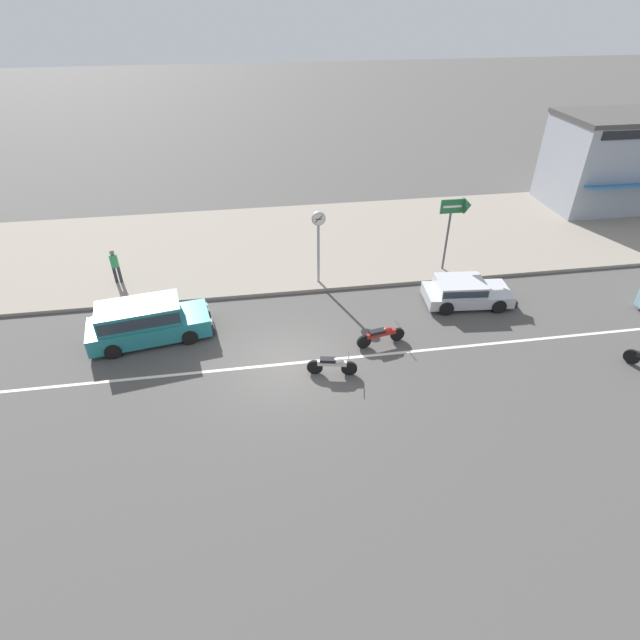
{
  "coord_description": "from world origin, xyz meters",
  "views": [
    {
      "loc": [
        -0.97,
        -14.01,
        11.48
      ],
      "look_at": [
        1.44,
        1.44,
        0.8
      ],
      "focal_mm": 28.0,
      "sensor_mm": 36.0,
      "label": 1
    }
  ],
  "objects_px": {
    "minivan_teal_2": "(145,321)",
    "arrow_signboard": "(463,210)",
    "hatchback_silver_0": "(465,291)",
    "motorcycle_0": "(382,335)",
    "shopfront_corner_warung": "(612,161)",
    "street_clock": "(318,231)",
    "pedestrian_by_shop": "(115,264)",
    "motorcycle_1": "(333,365)"
  },
  "relations": [
    {
      "from": "hatchback_silver_0",
      "to": "street_clock",
      "type": "xyz_separation_m",
      "value": [
        -5.89,
        2.53,
        2.01
      ]
    },
    {
      "from": "arrow_signboard",
      "to": "motorcycle_0",
      "type": "bearing_deg",
      "value": -133.49
    },
    {
      "from": "motorcycle_0",
      "to": "street_clock",
      "type": "xyz_separation_m",
      "value": [
        -1.67,
        4.83,
        2.18
      ]
    },
    {
      "from": "shopfront_corner_warung",
      "to": "hatchback_silver_0",
      "type": "bearing_deg",
      "value": -143.41
    },
    {
      "from": "pedestrian_by_shop",
      "to": "shopfront_corner_warung",
      "type": "height_order",
      "value": "shopfront_corner_warung"
    },
    {
      "from": "hatchback_silver_0",
      "to": "motorcycle_0",
      "type": "bearing_deg",
      "value": -151.34
    },
    {
      "from": "shopfront_corner_warung",
      "to": "motorcycle_1",
      "type": "bearing_deg",
      "value": -145.35
    },
    {
      "from": "motorcycle_1",
      "to": "shopfront_corner_warung",
      "type": "xyz_separation_m",
      "value": [
        18.86,
        13.04,
        2.34
      ]
    },
    {
      "from": "minivan_teal_2",
      "to": "arrow_signboard",
      "type": "xyz_separation_m",
      "value": [
        13.63,
        3.39,
        2.22
      ]
    },
    {
      "from": "motorcycle_0",
      "to": "pedestrian_by_shop",
      "type": "height_order",
      "value": "pedestrian_by_shop"
    },
    {
      "from": "hatchback_silver_0",
      "to": "shopfront_corner_warung",
      "type": "relative_size",
      "value": 0.56
    },
    {
      "from": "minivan_teal_2",
      "to": "street_clock",
      "type": "height_order",
      "value": "street_clock"
    },
    {
      "from": "minivan_teal_2",
      "to": "pedestrian_by_shop",
      "type": "relative_size",
      "value": 3.02
    },
    {
      "from": "motorcycle_0",
      "to": "arrow_signboard",
      "type": "distance_m",
      "value": 7.52
    },
    {
      "from": "motorcycle_1",
      "to": "shopfront_corner_warung",
      "type": "distance_m",
      "value": 23.05
    },
    {
      "from": "minivan_teal_2",
      "to": "hatchback_silver_0",
      "type": "bearing_deg",
      "value": 2.59
    },
    {
      "from": "motorcycle_0",
      "to": "motorcycle_1",
      "type": "relative_size",
      "value": 1.11
    },
    {
      "from": "street_clock",
      "to": "arrow_signboard",
      "type": "height_order",
      "value": "arrow_signboard"
    },
    {
      "from": "minivan_teal_2",
      "to": "pedestrian_by_shop",
      "type": "bearing_deg",
      "value": 112.33
    },
    {
      "from": "hatchback_silver_0",
      "to": "pedestrian_by_shop",
      "type": "xyz_separation_m",
      "value": [
        -14.83,
        3.87,
        0.48
      ]
    },
    {
      "from": "street_clock",
      "to": "shopfront_corner_warung",
      "type": "distance_m",
      "value": 19.6
    },
    {
      "from": "hatchback_silver_0",
      "to": "shopfront_corner_warung",
      "type": "height_order",
      "value": "shopfront_corner_warung"
    },
    {
      "from": "street_clock",
      "to": "shopfront_corner_warung",
      "type": "bearing_deg",
      "value": 20.18
    },
    {
      "from": "motorcycle_0",
      "to": "pedestrian_by_shop",
      "type": "xyz_separation_m",
      "value": [
        -10.61,
        6.18,
        0.65
      ]
    },
    {
      "from": "arrow_signboard",
      "to": "pedestrian_by_shop",
      "type": "bearing_deg",
      "value": 176.04
    },
    {
      "from": "hatchback_silver_0",
      "to": "pedestrian_by_shop",
      "type": "distance_m",
      "value": 15.34
    },
    {
      "from": "hatchback_silver_0",
      "to": "minivan_teal_2",
      "type": "relative_size",
      "value": 0.8
    },
    {
      "from": "minivan_teal_2",
      "to": "motorcycle_0",
      "type": "bearing_deg",
      "value": -11.08
    },
    {
      "from": "motorcycle_1",
      "to": "pedestrian_by_shop",
      "type": "xyz_separation_m",
      "value": [
        -8.48,
        7.62,
        0.65
      ]
    },
    {
      "from": "motorcycle_0",
      "to": "arrow_signboard",
      "type": "bearing_deg",
      "value": 46.51
    },
    {
      "from": "minivan_teal_2",
      "to": "arrow_signboard",
      "type": "bearing_deg",
      "value": 13.97
    },
    {
      "from": "motorcycle_0",
      "to": "arrow_signboard",
      "type": "height_order",
      "value": "arrow_signboard"
    },
    {
      "from": "hatchback_silver_0",
      "to": "motorcycle_1",
      "type": "xyz_separation_m",
      "value": [
        -6.35,
        -3.75,
        -0.17
      ]
    },
    {
      "from": "minivan_teal_2",
      "to": "street_clock",
      "type": "distance_m",
      "value": 7.96
    },
    {
      "from": "motorcycle_1",
      "to": "arrow_signboard",
      "type": "distance_m",
      "value": 9.93
    },
    {
      "from": "shopfront_corner_warung",
      "to": "street_clock",
      "type": "bearing_deg",
      "value": -159.82
    },
    {
      "from": "motorcycle_1",
      "to": "minivan_teal_2",
      "type": "bearing_deg",
      "value": 154.58
    },
    {
      "from": "motorcycle_0",
      "to": "street_clock",
      "type": "height_order",
      "value": "street_clock"
    },
    {
      "from": "motorcycle_1",
      "to": "shopfront_corner_warung",
      "type": "relative_size",
      "value": 0.25
    },
    {
      "from": "minivan_teal_2",
      "to": "pedestrian_by_shop",
      "type": "xyz_separation_m",
      "value": [
        -1.83,
        4.46,
        0.23
      ]
    },
    {
      "from": "motorcycle_0",
      "to": "motorcycle_1",
      "type": "bearing_deg",
      "value": -145.92
    },
    {
      "from": "minivan_teal_2",
      "to": "motorcycle_1",
      "type": "xyz_separation_m",
      "value": [
        6.65,
        -3.16,
        -0.43
      ]
    }
  ]
}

